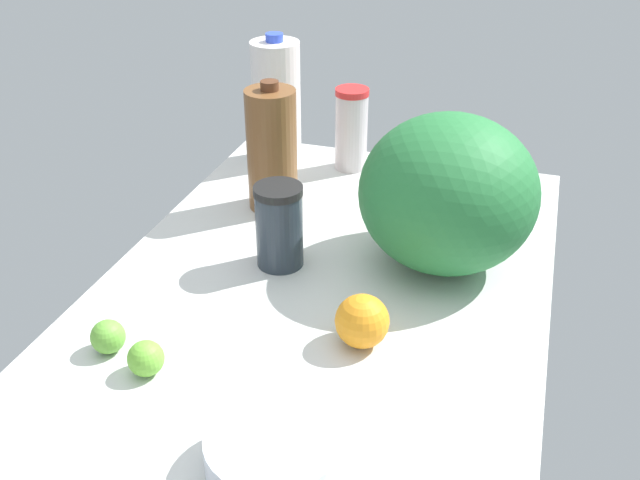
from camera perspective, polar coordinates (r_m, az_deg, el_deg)
The scene contains 10 objects.
countertop at distance 123.33cm, azimuth -0.00°, elevation -4.61°, with size 120.00×76.00×3.00cm, color silver.
shaker_bottle at distance 125.94cm, azimuth -3.28°, elevation 1.13°, with size 8.66×8.66×15.45cm.
tumbler_cup at distance 162.80cm, azimuth 2.52°, elevation 8.86°, with size 7.53×7.53×18.86cm.
mixing_bowl at distance 91.02cm, azimuth -3.74°, elevation -16.64°, with size 16.89×16.89×5.60cm, color silver.
milk_jug at distance 165.78cm, azimuth -3.51°, elevation 10.94°, with size 11.10×11.10×29.69cm.
chocolate_milk_jug at distance 144.30cm, azimuth -3.87°, elevation 7.22°, with size 10.13×10.13×26.71cm.
watermelon at distance 125.33cm, azimuth 10.19°, elevation 3.68°, with size 31.10×31.10×27.76cm, color #27763A.
lime_far_back at distance 106.95cm, azimuth -13.76°, elevation -9.18°, with size 5.35×5.35×5.35cm, color #6EBB39.
orange_beside_bowl at distance 108.59cm, azimuth 3.39°, elevation -6.49°, with size 8.37×8.37×8.37cm, color orange.
lime_near_front at distance 112.53cm, azimuth -16.60°, elevation -7.42°, with size 5.26×5.26×5.26cm, color #65AD3B.
Camera 1 is at (-96.10, -30.69, 72.44)cm, focal length 40.00 mm.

